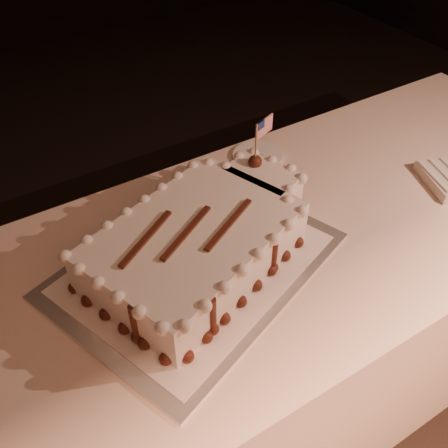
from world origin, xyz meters
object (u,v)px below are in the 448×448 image
banquet_table (237,339)px  sheet_cake (204,238)px  cake_board (195,265)px  side_plate (258,156)px

banquet_table → sheet_cake: 0.45m
cake_board → side_plate: (0.38, 0.29, 0.00)m
banquet_table → sheet_cake: bearing=164.4°
banquet_table → cake_board: 0.40m
banquet_table → sheet_cake: sheet_cake is taller
banquet_table → side_plate: (0.26, 0.30, 0.38)m
cake_board → side_plate: side_plate is taller
sheet_cake → side_plate: (0.35, 0.28, -0.06)m
cake_board → sheet_cake: size_ratio=1.01×
banquet_table → side_plate: bearing=49.1°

